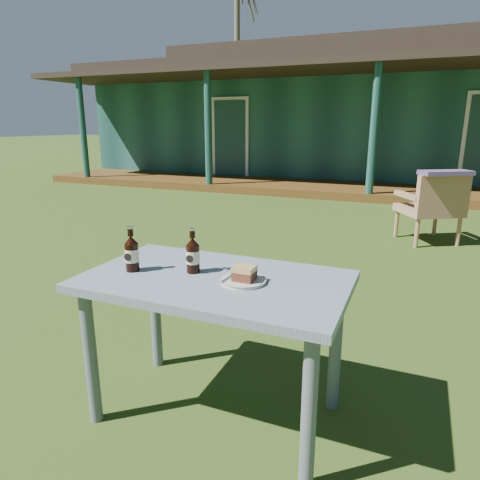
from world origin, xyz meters
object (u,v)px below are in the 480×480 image
at_px(plate, 243,280).
at_px(cola_bottle_far, 132,253).
at_px(cake_slice, 244,273).
at_px(cola_bottle_near, 193,255).
at_px(cafe_table, 215,298).
at_px(armchair_left, 433,205).

height_order(plate, cola_bottle_far, cola_bottle_far).
height_order(plate, cake_slice, cake_slice).
xyz_separation_m(plate, cola_bottle_far, (-0.54, -0.06, 0.08)).
distance_m(plate, cake_slice, 0.04).
bearing_deg(cola_bottle_far, plate, 6.47).
bearing_deg(cola_bottle_near, cafe_table, -10.31).
relative_size(cake_slice, cola_bottle_near, 0.43).
bearing_deg(cola_bottle_far, cake_slice, 5.98).
relative_size(cafe_table, cola_bottle_far, 5.53).
xyz_separation_m(cafe_table, armchair_left, (1.00, 3.82, -0.15)).
bearing_deg(cake_slice, plate, 147.58).
distance_m(plate, cola_bottle_near, 0.28).
height_order(cafe_table, cake_slice, cake_slice).
xyz_separation_m(cafe_table, cake_slice, (0.15, -0.01, 0.15)).
relative_size(cola_bottle_near, cola_bottle_far, 0.98).
relative_size(cake_slice, armchair_left, 0.11).
distance_m(cake_slice, cola_bottle_near, 0.28).
distance_m(cake_slice, armchair_left, 3.93).
xyz_separation_m(cafe_table, cola_bottle_far, (-0.40, -0.07, 0.19)).
distance_m(cafe_table, cola_bottle_near, 0.22).
height_order(cola_bottle_far, armchair_left, cola_bottle_far).
xyz_separation_m(plate, cola_bottle_near, (-0.27, 0.03, 0.08)).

